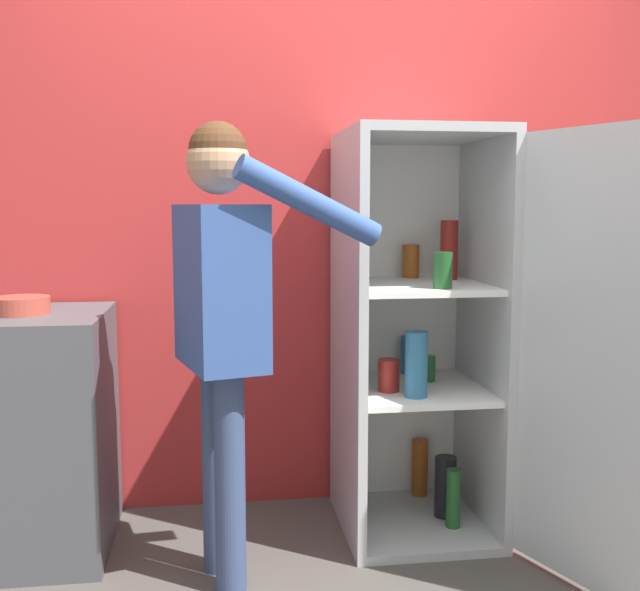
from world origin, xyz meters
TOP-DOWN VIEW (x-y plane):
  - wall_back at (0.00, 0.98)m, footprint 7.00×0.06m
  - refrigerator at (0.41, 0.53)m, footprint 0.85×1.20m
  - person at (-0.45, 0.27)m, footprint 0.70×0.52m
  - counter at (-1.26, 0.62)m, footprint 0.75×0.63m
  - bowl at (-1.18, 0.60)m, footprint 0.20×0.20m

SIDE VIEW (x-z plane):
  - counter at x=-1.26m, z-range 0.00..0.91m
  - refrigerator at x=0.41m, z-range -0.01..1.59m
  - bowl at x=-1.18m, z-range 0.91..0.98m
  - person at x=-0.45m, z-range 0.22..1.80m
  - wall_back at x=0.00m, z-range 0.00..2.55m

